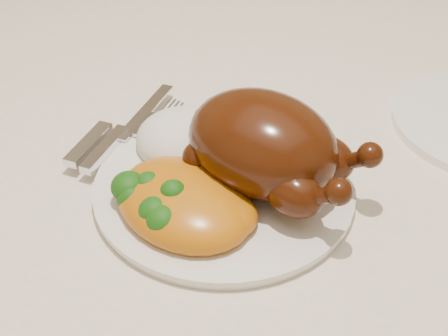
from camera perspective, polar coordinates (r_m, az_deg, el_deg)
The scene contains 7 objects.
dining_table at distance 0.81m, azimuth 4.14°, elevation -0.66°, with size 1.60×0.90×0.76m.
tablecloth at distance 0.77m, azimuth 4.39°, elevation 3.55°, with size 1.73×1.03×0.18m.
dinner_plate at distance 0.63m, azimuth 0.00°, elevation -1.82°, with size 0.26×0.26×0.01m, color white.
roast_chicken at distance 0.60m, azimuth 3.86°, elevation 2.06°, with size 0.19×0.13×0.10m.
rice_mound at distance 0.66m, azimuth -3.33°, elevation 2.54°, with size 0.14×0.14×0.06m.
mac_and_cheese at distance 0.58m, azimuth -3.70°, elevation -3.25°, with size 0.15×0.12×0.06m.
cutlery at distance 0.69m, azimuth -9.97°, elevation 2.95°, with size 0.06×0.18×0.01m.
Camera 1 is at (0.35, -0.52, 1.18)m, focal length 50.00 mm.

